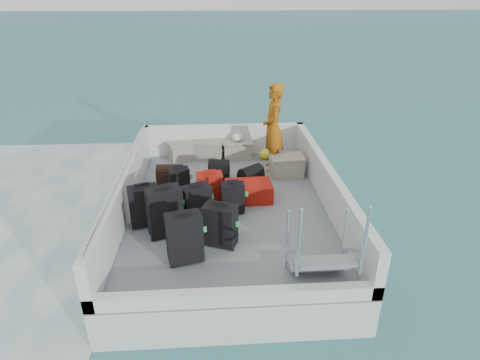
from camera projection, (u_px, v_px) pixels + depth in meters
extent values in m
plane|color=#1A575B|center=(228.00, 235.00, 7.32)|extent=(160.00, 160.00, 0.00)
cube|color=silver|center=(228.00, 221.00, 7.19)|extent=(3.60, 5.00, 0.60)
cube|color=gray|center=(228.00, 206.00, 7.06)|extent=(3.30, 4.70, 0.02)
cube|color=silver|center=(126.00, 191.00, 6.80)|extent=(0.14, 5.00, 0.70)
cube|color=silver|center=(327.00, 185.00, 7.00)|extent=(0.14, 5.00, 0.70)
cube|color=silver|center=(224.00, 140.00, 9.09)|extent=(3.60, 0.14, 0.70)
cube|color=silver|center=(236.00, 297.00, 4.82)|extent=(3.60, 0.14, 0.20)
cylinder|color=silver|center=(123.00, 169.00, 6.63)|extent=(0.04, 4.80, 0.04)
cube|color=black|center=(165.00, 212.00, 6.07)|extent=(0.58, 0.45, 0.79)
cube|color=black|center=(144.00, 206.00, 6.34)|extent=(0.50, 0.37, 0.68)
cube|color=black|center=(179.00, 182.00, 7.32)|extent=(0.41, 0.31, 0.52)
cube|color=black|center=(185.00, 238.00, 5.48)|extent=(0.53, 0.38, 0.73)
cube|color=black|center=(197.00, 205.00, 6.39)|extent=(0.52, 0.43, 0.66)
cube|color=maroon|center=(210.00, 189.00, 6.95)|extent=(0.46, 0.31, 0.60)
cube|color=black|center=(220.00, 226.00, 5.85)|extent=(0.54, 0.44, 0.65)
cube|color=black|center=(233.00, 198.00, 6.72)|extent=(0.40, 0.25, 0.54)
cube|color=maroon|center=(249.00, 191.00, 7.19)|extent=(0.84, 0.57, 0.32)
cube|color=gray|center=(184.00, 151.00, 8.90)|extent=(0.71, 0.59, 0.36)
cube|color=gray|center=(209.00, 150.00, 8.93)|extent=(0.71, 0.57, 0.38)
cube|color=gray|center=(237.00, 150.00, 8.97)|extent=(0.61, 0.43, 0.36)
cube|color=gray|center=(286.00, 166.00, 8.12)|extent=(0.67, 0.48, 0.38)
ellipsoid|color=yellow|center=(266.00, 154.00, 8.93)|extent=(0.28, 0.26, 0.22)
ellipsoid|color=white|center=(237.00, 139.00, 8.85)|extent=(0.24, 0.24, 0.18)
imported|color=orange|center=(273.00, 128.00, 8.10)|extent=(0.45, 0.68, 1.80)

